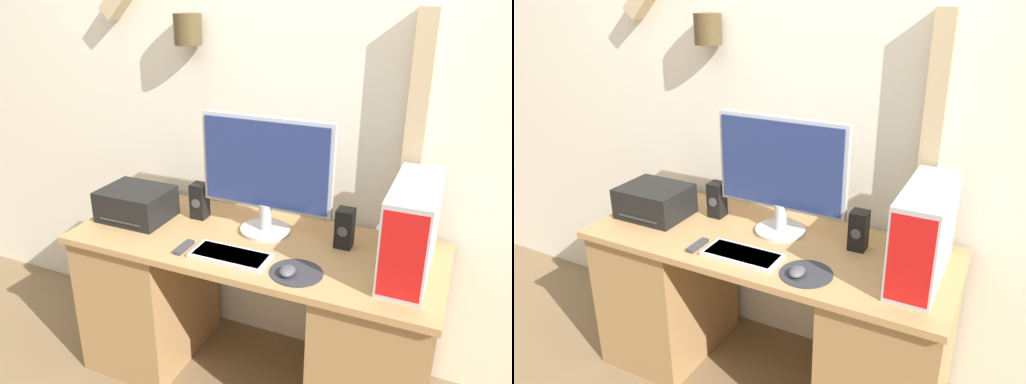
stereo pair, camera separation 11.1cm
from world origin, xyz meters
TOP-DOWN VIEW (x-y plane):
  - wall_back at (-0.00, 0.70)m, footprint 6.40×0.18m
  - desk at (0.00, 0.32)m, footprint 1.62×0.65m
  - monitor at (0.01, 0.43)m, footprint 0.60×0.23m
  - keyboard at (-0.02, 0.15)m, footprint 0.32×0.15m
  - mousepad at (0.26, 0.14)m, footprint 0.21×0.21m
  - mouse at (0.24, 0.11)m, footprint 0.06×0.08m
  - computer_tower at (0.65, 0.33)m, footprint 0.17×0.47m
  - printer at (-0.61, 0.31)m, footprint 0.32×0.26m
  - speaker_left at (-0.33, 0.44)m, footprint 0.07×0.08m
  - speaker_right at (0.37, 0.43)m, footprint 0.07×0.08m
  - remote_control at (-0.24, 0.13)m, footprint 0.03×0.12m

SIDE VIEW (x-z plane):
  - desk at x=0.00m, z-range 0.01..0.76m
  - mousepad at x=0.26m, z-range 0.75..0.75m
  - remote_control at x=-0.24m, z-range 0.75..0.76m
  - keyboard at x=-0.02m, z-range 0.75..0.77m
  - mouse at x=0.24m, z-range 0.75..0.79m
  - printer at x=-0.61m, z-range 0.75..0.90m
  - speaker_left at x=-0.33m, z-range 0.75..0.92m
  - speaker_right at x=0.37m, z-range 0.75..0.92m
  - computer_tower at x=0.65m, z-range 0.75..1.11m
  - monitor at x=0.01m, z-range 0.78..1.30m
  - wall_back at x=0.00m, z-range 0.01..2.71m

